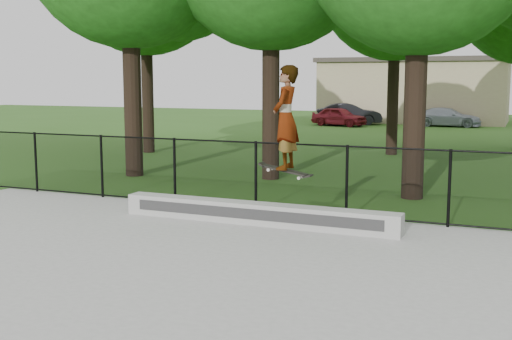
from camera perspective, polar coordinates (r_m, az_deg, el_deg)
The scene contains 9 objects.
ground at distance 8.94m, azimuth -15.33°, elevation -10.89°, with size 100.00×100.00×0.00m, color #2B5517.
concrete_slab at distance 8.93m, azimuth -15.33°, elevation -10.71°, with size 14.00×12.00×0.06m, color gray.
grind_ledge at distance 12.53m, azimuth 0.03°, elevation -3.88°, with size 5.67×0.40×0.41m, color #A6A7A2.
car_a at distance 40.14m, azimuth 7.39°, elevation 4.74°, with size 1.39×3.43×1.18m, color maroon.
car_b at distance 41.51m, azimuth 8.24°, elevation 4.96°, with size 1.44×3.74×1.36m, color black.
car_c at distance 41.03m, azimuth 16.66°, elevation 4.52°, with size 1.62×3.65×1.15m, color #9FA6B4.
skater_airborne at distance 11.79m, azimuth 2.66°, elevation 4.55°, with size 0.83×0.73×2.07m.
chainlink_fence at distance 13.72m, azimuth -0.02°, elevation -0.53°, with size 16.06×0.06×1.50m.
distant_building at distance 45.18m, azimuth 13.88°, elevation 6.93°, with size 12.40×6.40×4.30m.
Camera 1 is at (5.33, -6.58, 2.86)m, focal length 45.00 mm.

